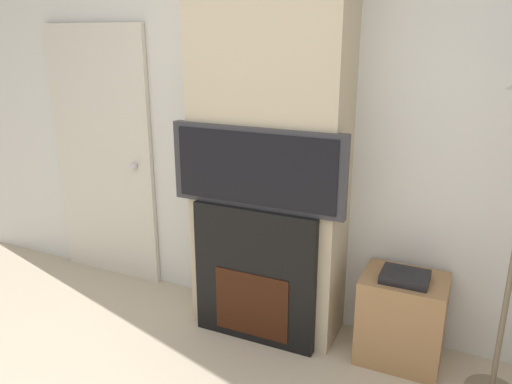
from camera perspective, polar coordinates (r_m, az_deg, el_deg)
wall_back at (r=3.29m, az=3.08°, el=7.77°), size 6.00×0.06×2.70m
chimney_breast at (r=3.09m, az=1.52°, el=7.15°), size 0.97×0.38×2.70m
fireplace at (r=3.21m, az=-0.01°, el=-9.46°), size 0.81×0.15×0.90m
television at (r=2.96m, az=-0.03°, el=2.72°), size 1.11×0.07×0.49m
media_stand at (r=3.22m, az=16.31°, el=-13.62°), size 0.49×0.38×0.60m
entry_door at (r=4.11m, az=-17.04°, el=3.92°), size 0.92×0.09×1.99m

